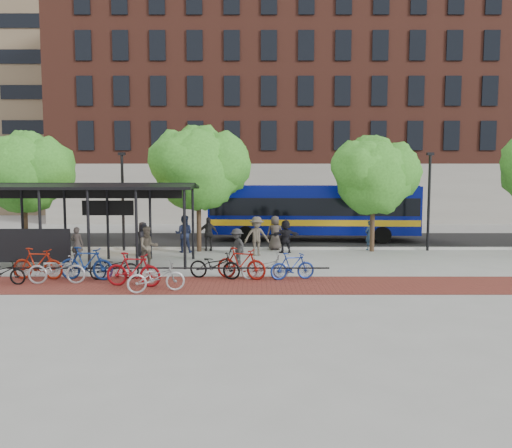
{
  "coord_description": "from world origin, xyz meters",
  "views": [
    {
      "loc": [
        -0.03,
        -22.43,
        3.76
      ],
      "look_at": [
        -0.04,
        1.4,
        1.6
      ],
      "focal_mm": 35.0,
      "sensor_mm": 36.0,
      "label": 1
    }
  ],
  "objects_px": {
    "bus": "(312,209)",
    "pedestrian_7": "(369,235)",
    "bike_6": "(156,277)",
    "bike_11": "(292,266)",
    "bike_2": "(57,269)",
    "pedestrian_2": "(184,234)",
    "bike_8": "(215,265)",
    "pedestrian_8": "(148,247)",
    "bike_0": "(3,272)",
    "lamp_post_right": "(429,198)",
    "bike_1": "(38,264)",
    "tree_c": "(375,173)",
    "pedestrian_0": "(143,239)",
    "pedestrian_1": "(77,244)",
    "bike_3": "(86,264)",
    "tree_b": "(200,165)",
    "pedestrian_5": "(285,236)",
    "bike_9": "(241,263)",
    "bus_shelter": "(72,196)",
    "bike_4": "(114,267)",
    "bike_10": "(265,267)",
    "pedestrian_6": "(275,233)",
    "pedestrian_9": "(237,247)",
    "lamp_post_left": "(123,198)",
    "pedestrian_4": "(208,234)",
    "tree_a": "(25,170)",
    "bike_5": "(133,270)",
    "pedestrian_3": "(257,236)"
  },
  "relations": [
    {
      "from": "bike_3",
      "to": "bike_5",
      "type": "distance_m",
      "value": 2.31
    },
    {
      "from": "pedestrian_4",
      "to": "lamp_post_left",
      "type": "bearing_deg",
      "value": -178.25
    },
    {
      "from": "lamp_post_left",
      "to": "bike_4",
      "type": "height_order",
      "value": "lamp_post_left"
    },
    {
      "from": "bike_4",
      "to": "bike_3",
      "type": "bearing_deg",
      "value": 88.04
    },
    {
      "from": "bike_0",
      "to": "pedestrian_8",
      "type": "height_order",
      "value": "pedestrian_8"
    },
    {
      "from": "bike_5",
      "to": "bike_10",
      "type": "relative_size",
      "value": 1.11
    },
    {
      "from": "pedestrian_0",
      "to": "pedestrian_7",
      "type": "height_order",
      "value": "pedestrian_0"
    },
    {
      "from": "lamp_post_right",
      "to": "bike_1",
      "type": "bearing_deg",
      "value": -156.25
    },
    {
      "from": "lamp_post_right",
      "to": "bus_shelter",
      "type": "bearing_deg",
      "value": -166.61
    },
    {
      "from": "tree_b",
      "to": "bus",
      "type": "height_order",
      "value": "tree_b"
    },
    {
      "from": "tree_c",
      "to": "pedestrian_2",
      "type": "bearing_deg",
      "value": -177.56
    },
    {
      "from": "bike_1",
      "to": "pedestrian_9",
      "type": "height_order",
      "value": "pedestrian_9"
    },
    {
      "from": "bike_6",
      "to": "bike_11",
      "type": "height_order",
      "value": "bike_11"
    },
    {
      "from": "pedestrian_4",
      "to": "pedestrian_9",
      "type": "bearing_deg",
      "value": -66.52
    },
    {
      "from": "bus",
      "to": "pedestrian_0",
      "type": "xyz_separation_m",
      "value": [
        -8.95,
        -6.18,
        -1.09
      ]
    },
    {
      "from": "pedestrian_8",
      "to": "bike_1",
      "type": "bearing_deg",
      "value": -170.67
    },
    {
      "from": "pedestrian_0",
      "to": "pedestrian_8",
      "type": "distance_m",
      "value": 3.34
    },
    {
      "from": "bike_0",
      "to": "bike_9",
      "type": "distance_m",
      "value": 8.55
    },
    {
      "from": "lamp_post_right",
      "to": "bike_4",
      "type": "distance_m",
      "value": 16.39
    },
    {
      "from": "bus",
      "to": "bike_2",
      "type": "height_order",
      "value": "bus"
    },
    {
      "from": "bike_8",
      "to": "pedestrian_8",
      "type": "bearing_deg",
      "value": 66.95
    },
    {
      "from": "bike_6",
      "to": "pedestrian_7",
      "type": "bearing_deg",
      "value": -63.39
    },
    {
      "from": "bike_6",
      "to": "pedestrian_1",
      "type": "distance_m",
      "value": 7.81
    },
    {
      "from": "pedestrian_0",
      "to": "pedestrian_1",
      "type": "bearing_deg",
      "value": -173.03
    },
    {
      "from": "pedestrian_4",
      "to": "pedestrian_5",
      "type": "relative_size",
      "value": 1.04
    },
    {
      "from": "bike_4",
      "to": "bike_6",
      "type": "xyz_separation_m",
      "value": [
        1.98,
        -2.08,
        0.03
      ]
    },
    {
      "from": "bus",
      "to": "pedestrian_6",
      "type": "bearing_deg",
      "value": -117.63
    },
    {
      "from": "bike_2",
      "to": "pedestrian_2",
      "type": "bearing_deg",
      "value": -27.42
    },
    {
      "from": "lamp_post_left",
      "to": "pedestrian_4",
      "type": "bearing_deg",
      "value": -0.41
    },
    {
      "from": "lamp_post_right",
      "to": "pedestrian_8",
      "type": "bearing_deg",
      "value": -159.46
    },
    {
      "from": "bike_9",
      "to": "pedestrian_7",
      "type": "distance_m",
      "value": 10.14
    },
    {
      "from": "pedestrian_0",
      "to": "bus_shelter",
      "type": "bearing_deg",
      "value": -164.8
    },
    {
      "from": "bike_6",
      "to": "pedestrian_6",
      "type": "relative_size",
      "value": 1.05
    },
    {
      "from": "bike_10",
      "to": "pedestrian_5",
      "type": "bearing_deg",
      "value": -16.23
    },
    {
      "from": "bus_shelter",
      "to": "bike_4",
      "type": "distance_m",
      "value": 5.15
    },
    {
      "from": "tree_b",
      "to": "bus",
      "type": "distance_m",
      "value": 8.17
    },
    {
      "from": "bike_9",
      "to": "bike_10",
      "type": "bearing_deg",
      "value": -68.02
    },
    {
      "from": "bus",
      "to": "bike_1",
      "type": "xyz_separation_m",
      "value": [
        -11.62,
        -11.86,
        -1.34
      ]
    },
    {
      "from": "lamp_post_right",
      "to": "bike_2",
      "type": "height_order",
      "value": "lamp_post_right"
    },
    {
      "from": "tree_a",
      "to": "pedestrian_7",
      "type": "xyz_separation_m",
      "value": [
        17.89,
        0.45,
        -3.45
      ]
    },
    {
      "from": "bike_3",
      "to": "pedestrian_5",
      "type": "height_order",
      "value": "pedestrian_5"
    },
    {
      "from": "pedestrian_1",
      "to": "pedestrian_8",
      "type": "relative_size",
      "value": 0.9
    },
    {
      "from": "pedestrian_3",
      "to": "pedestrian_4",
      "type": "height_order",
      "value": "pedestrian_3"
    },
    {
      "from": "bike_0",
      "to": "pedestrian_2",
      "type": "distance_m",
      "value": 9.49
    },
    {
      "from": "bike_2",
      "to": "pedestrian_1",
      "type": "distance_m",
      "value": 4.95
    },
    {
      "from": "lamp_post_right",
      "to": "bike_9",
      "type": "relative_size",
      "value": 2.59
    },
    {
      "from": "bus",
      "to": "pedestrian_7",
      "type": "relative_size",
      "value": 8.0
    },
    {
      "from": "pedestrian_6",
      "to": "pedestrian_9",
      "type": "xyz_separation_m",
      "value": [
        -1.84,
        -4.54,
        -0.11
      ]
    },
    {
      "from": "bus",
      "to": "bike_9",
      "type": "xyz_separation_m",
      "value": [
        -3.99,
        -11.81,
        -1.34
      ]
    },
    {
      "from": "tree_c",
      "to": "bike_3",
      "type": "bearing_deg",
      "value": -148.98
    }
  ]
}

